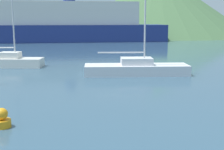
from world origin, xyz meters
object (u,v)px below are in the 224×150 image
at_px(sailboat_middle, 137,68).
at_px(sailboat_outer, 11,61).
at_px(buoy_marker, 2,119).
at_px(ferry_distant, 70,24).

distance_m(sailboat_middle, sailboat_outer, 11.16).
relative_size(sailboat_outer, buoy_marker, 13.53).
xyz_separation_m(sailboat_outer, buoy_marker, (2.35, -15.78, -0.23)).
bearing_deg(ferry_distant, buoy_marker, -94.24).
bearing_deg(buoy_marker, ferry_distant, 86.39).
xyz_separation_m(sailboat_outer, ferry_distant, (5.38, 32.21, 2.63)).
bearing_deg(ferry_distant, sailboat_outer, -100.11).
distance_m(sailboat_outer, buoy_marker, 15.96).
relative_size(sailboat_middle, ferry_distant, 0.26).
height_order(sailboat_middle, ferry_distant, sailboat_middle).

